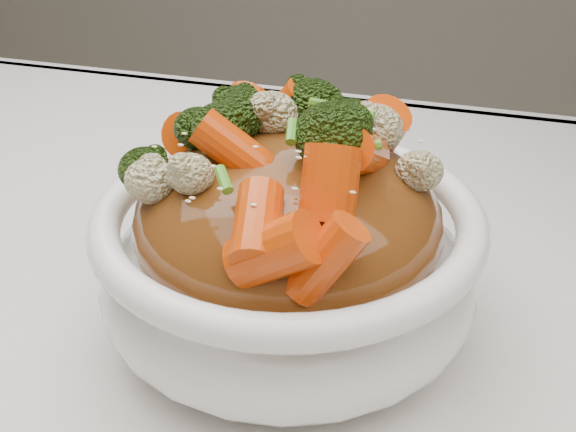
% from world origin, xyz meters
% --- Properties ---
extents(tablecloth, '(1.20, 0.80, 0.04)m').
position_xyz_m(tablecloth, '(0.00, 0.00, 0.73)').
color(tablecloth, silver).
rests_on(tablecloth, dining_table).
extents(bowl, '(0.26, 0.26, 0.08)m').
position_xyz_m(bowl, '(0.04, 0.03, 0.79)').
color(bowl, white).
rests_on(bowl, tablecloth).
extents(sauce_base, '(0.21, 0.21, 0.09)m').
position_xyz_m(sauce_base, '(0.04, 0.03, 0.82)').
color(sauce_base, '#613110').
rests_on(sauce_base, bowl).
extents(carrots, '(0.21, 0.21, 0.05)m').
position_xyz_m(carrots, '(0.04, 0.03, 0.88)').
color(carrots, '#D54206').
rests_on(carrots, sauce_base).
extents(broccoli, '(0.21, 0.21, 0.04)m').
position_xyz_m(broccoli, '(0.04, 0.03, 0.88)').
color(broccoli, black).
rests_on(broccoli, sauce_base).
extents(cauliflower, '(0.21, 0.21, 0.03)m').
position_xyz_m(cauliflower, '(0.04, 0.03, 0.87)').
color(cauliflower, beige).
rests_on(cauliflower, sauce_base).
extents(scallions, '(0.16, 0.16, 0.02)m').
position_xyz_m(scallions, '(0.04, 0.03, 0.88)').
color(scallions, '#478F21').
rests_on(scallions, sauce_base).
extents(sesame_seeds, '(0.19, 0.19, 0.01)m').
position_xyz_m(sesame_seeds, '(0.04, 0.03, 0.88)').
color(sesame_seeds, beige).
rests_on(sesame_seeds, sauce_base).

